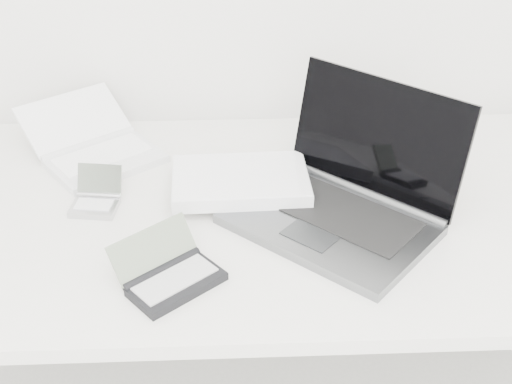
{
  "coord_description": "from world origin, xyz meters",
  "views": [
    {
      "loc": [
        -0.08,
        0.32,
        1.55
      ],
      "look_at": [
        -0.03,
        1.51,
        0.79
      ],
      "focal_mm": 50.0,
      "sensor_mm": 36.0,
      "label": 1
    }
  ],
  "objects_px": {
    "netbook_open_white": "(96,149)",
    "palmtop_charcoal": "(170,275)",
    "laptop_large": "(308,192)",
    "desk": "(269,224)"
  },
  "relations": [
    {
      "from": "laptop_large",
      "to": "palmtop_charcoal",
      "type": "bearing_deg",
      "value": -98.42
    },
    {
      "from": "palmtop_charcoal",
      "to": "desk",
      "type": "bearing_deg",
      "value": 12.0
    },
    {
      "from": "palmtop_charcoal",
      "to": "netbook_open_white",
      "type": "bearing_deg",
      "value": 73.75
    },
    {
      "from": "laptop_large",
      "to": "palmtop_charcoal",
      "type": "distance_m",
      "value": 0.35
    },
    {
      "from": "laptop_large",
      "to": "palmtop_charcoal",
      "type": "xyz_separation_m",
      "value": [
        -0.27,
        -0.22,
        -0.02
      ]
    },
    {
      "from": "desk",
      "to": "palmtop_charcoal",
      "type": "height_order",
      "value": "palmtop_charcoal"
    },
    {
      "from": "laptop_large",
      "to": "netbook_open_white",
      "type": "relative_size",
      "value": 1.54
    },
    {
      "from": "desk",
      "to": "laptop_large",
      "type": "height_order",
      "value": "laptop_large"
    },
    {
      "from": "netbook_open_white",
      "to": "palmtop_charcoal",
      "type": "bearing_deg",
      "value": -102.72
    },
    {
      "from": "desk",
      "to": "palmtop_charcoal",
      "type": "relative_size",
      "value": 7.49
    }
  ]
}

